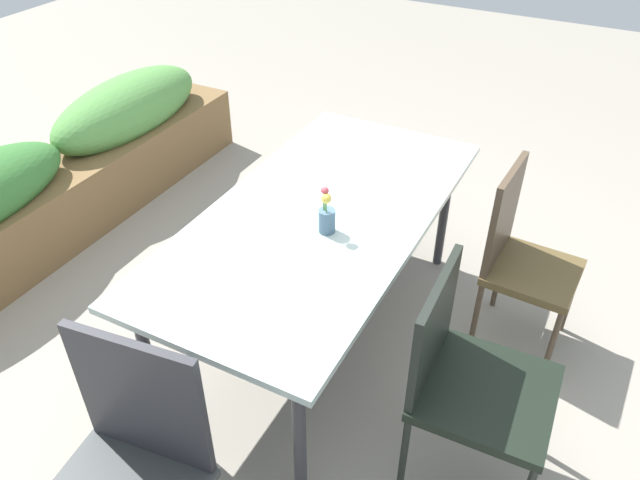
% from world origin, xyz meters
% --- Properties ---
extents(ground_plane, '(12.00, 12.00, 0.00)m').
position_xyz_m(ground_plane, '(0.00, 0.00, 0.00)').
color(ground_plane, gray).
extents(dining_table, '(1.88, 0.93, 0.74)m').
position_xyz_m(dining_table, '(0.01, 0.04, 0.69)').
color(dining_table, '#B2C6C1').
rests_on(dining_table, ground).
extents(chair_near_right, '(0.42, 0.42, 0.93)m').
position_xyz_m(chair_near_right, '(0.44, -0.79, 0.52)').
color(chair_near_right, brown).
rests_on(chair_near_right, ground).
extents(chair_end_left, '(0.54, 0.54, 0.98)m').
position_xyz_m(chair_end_left, '(-1.29, 0.05, 0.53)').
color(chair_end_left, '#373B3B').
rests_on(chair_end_left, ground).
extents(chair_near_left, '(0.50, 0.50, 0.93)m').
position_xyz_m(chair_near_left, '(-0.42, -0.79, 0.54)').
color(chair_near_left, black).
rests_on(chair_near_left, ground).
extents(flower_vase, '(0.08, 0.07, 0.22)m').
position_xyz_m(flower_vase, '(-0.11, -0.05, 0.82)').
color(flower_vase, slate).
rests_on(flower_vase, dining_table).
extents(planter_box, '(2.80, 0.53, 0.75)m').
position_xyz_m(planter_box, '(0.16, 1.90, 0.35)').
color(planter_box, brown).
rests_on(planter_box, ground).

